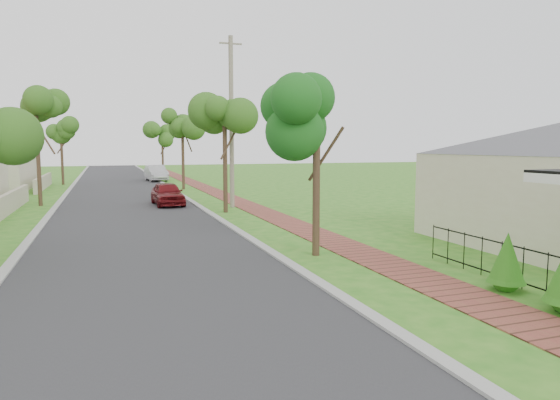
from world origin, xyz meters
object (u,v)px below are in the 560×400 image
utility_pole (231,122)px  parked_car_white (156,173)px  near_tree (317,124)px  parked_car_red (167,194)px

utility_pole → parked_car_white: bearing=94.9°
parked_car_white → utility_pole: size_ratio=0.50×
utility_pole → near_tree: bearing=-92.2°
parked_car_red → utility_pole: (3.17, -2.05, 3.91)m
parked_car_red → parked_car_white: parked_car_white is taller
parked_car_red → near_tree: near_tree is taller
parked_car_white → near_tree: bearing=-92.4°
parked_car_white → near_tree: size_ratio=0.91×
utility_pole → parked_car_red: bearing=147.1°
parked_car_white → utility_pole: utility_pole is taller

